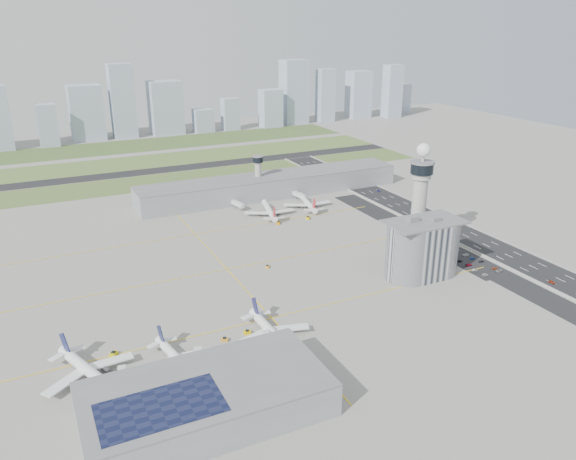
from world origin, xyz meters
name	(u,v)px	position (x,y,z in m)	size (l,w,h in m)	color
ground	(316,277)	(0.00, 0.00, 0.00)	(1000.00, 1000.00, 0.00)	#98968E
grass_strip_0	(171,180)	(-20.00, 225.00, 0.04)	(480.00, 50.00, 0.08)	#556D34
grass_strip_1	(151,161)	(-20.00, 300.00, 0.04)	(480.00, 60.00, 0.08)	#516B32
grass_strip_2	(134,146)	(-20.00, 380.00, 0.04)	(480.00, 70.00, 0.08)	#405327
runway	(161,170)	(-20.00, 262.00, 0.06)	(480.00, 22.00, 0.10)	black
highway	(479,242)	(115.00, 0.00, 0.05)	(28.00, 500.00, 0.10)	black
barrier_left	(462,245)	(101.00, 0.00, 0.60)	(0.60, 500.00, 1.20)	#9E9E99
barrier_right	(496,238)	(129.00, 0.00, 0.60)	(0.60, 500.00, 1.20)	#9E9E99
landside_road	(459,255)	(90.00, -10.00, 0.04)	(18.00, 260.00, 0.08)	black
parking_lot	(471,263)	(88.00, -22.00, 0.05)	(20.00, 44.00, 0.10)	black
taxiway_line_h_0	(271,318)	(-40.00, -30.00, 0.01)	(260.00, 0.60, 0.01)	yellow
taxiway_line_h_1	(227,269)	(-40.00, 30.00, 0.01)	(260.00, 0.60, 0.01)	yellow
taxiway_line_h_2	(195,234)	(-40.00, 90.00, 0.01)	(260.00, 0.60, 0.01)	yellow
taxiway_line_v	(227,269)	(-40.00, 30.00, 0.01)	(0.60, 260.00, 0.01)	yellow
control_tower	(420,193)	(72.00, 8.00, 35.04)	(14.00, 14.00, 64.50)	#ADAAA5
secondary_tower	(258,172)	(30.00, 150.00, 18.80)	(8.60, 8.60, 31.90)	#ADAAA5
admin_building	(422,248)	(51.99, -22.00, 15.30)	(42.00, 24.00, 33.50)	#B2B2B7
terminal_pier	(271,185)	(40.00, 148.00, 7.90)	(210.00, 32.00, 15.80)	gray
near_terminal	(206,399)	(-88.07, -82.02, 6.43)	(84.00, 42.00, 13.00)	gray
airplane_near_a	(89,366)	(-121.89, -43.36, 6.11)	(43.68, 37.12, 12.23)	white
airplane_near_b	(179,356)	(-89.04, -49.98, 5.33)	(38.06, 32.35, 10.66)	white
airplane_near_c	(273,328)	(-47.37, -47.86, 5.83)	(41.64, 35.40, 11.66)	white
airplane_far_a	(269,207)	(18.75, 104.14, 5.87)	(41.94, 35.65, 11.74)	white
airplane_far_b	(307,199)	(51.22, 108.58, 5.91)	(42.21, 35.88, 11.82)	white
jet_bridge_near_0	(123,393)	(-113.00, -61.00, 2.85)	(14.00, 3.00, 5.70)	silver
jet_bridge_near_1	(202,372)	(-83.00, -61.00, 2.85)	(14.00, 3.00, 5.70)	silver
jet_bridge_near_2	(273,353)	(-53.00, -61.00, 2.85)	(14.00, 3.00, 5.70)	silver
jet_bridge_far_0	(233,203)	(2.00, 132.00, 2.85)	(14.00, 3.00, 5.70)	silver
jet_bridge_far_1	(294,195)	(52.00, 132.00, 2.85)	(14.00, 3.00, 5.70)	silver
tug_0	(114,354)	(-111.21, -30.12, 0.97)	(2.30, 3.34, 1.94)	#DDCD06
tug_1	(224,339)	(-66.34, -39.35, 0.87)	(2.07, 3.00, 1.75)	gold
tug_2	(247,332)	(-55.30, -38.15, 0.93)	(2.20, 3.19, 1.86)	#EAC000
tug_3	(267,266)	(-18.94, 22.24, 0.80)	(1.88, 2.74, 1.59)	orange
tug_4	(278,223)	(16.27, 84.11, 1.02)	(2.41, 3.50, 2.03)	orange
tug_5	(308,218)	(39.26, 84.42, 1.03)	(2.43, 3.53, 2.05)	#E7B909
car_lot_0	(485,274)	(82.78, -38.28, 0.59)	(1.39, 3.46, 1.18)	silver
car_lot_1	(475,270)	(82.09, -31.37, 0.57)	(1.20, 3.44, 1.13)	gray
car_lot_2	(469,265)	(83.95, -24.75, 0.57)	(1.88, 4.08, 1.13)	maroon
car_lot_3	(459,261)	(82.98, -18.21, 0.54)	(1.53, 3.75, 1.09)	black
car_lot_4	(452,258)	(81.90, -13.48, 0.62)	(1.45, 3.61, 1.23)	#102A4F
car_lot_5	(443,253)	(81.90, -5.35, 0.58)	(1.22, 3.49, 1.15)	silver
car_lot_6	(499,271)	(93.47, -37.93, 0.61)	(2.02, 4.38, 1.22)	#AAACAD
car_lot_7	(495,268)	(93.61, -34.68, 0.56)	(1.56, 3.83, 1.11)	#993F1E
car_lot_8	(481,261)	(93.87, -23.97, 0.59)	(1.40, 3.47, 1.18)	#242328
car_lot_9	(472,258)	(92.28, -18.41, 0.55)	(1.17, 3.35, 1.10)	navy
car_lot_10	(466,255)	(92.54, -12.89, 0.57)	(1.88, 4.08, 1.13)	silver
car_lot_11	(457,250)	(92.49, -5.23, 0.58)	(1.64, 4.03, 1.17)	gray
car_hw_0	(552,282)	(107.48, -60.81, 0.64)	(1.52, 3.77, 1.29)	#9A2C12
car_hw_1	(439,223)	(114.66, 37.55, 0.61)	(1.29, 3.70, 1.22)	black
car_hw_2	(378,191)	(120.97, 118.18, 0.55)	(1.82, 3.95, 1.10)	navy
car_hw_4	(327,175)	(107.29, 177.63, 0.61)	(1.44, 3.57, 1.22)	#ABABAB
skyline_bldg_6	(48,125)	(-102.68, 417.90, 22.60)	(20.04, 16.03, 45.20)	#9EADC1
skyline_bldg_7	(86,113)	(-59.44, 436.89, 30.61)	(35.76, 28.61, 61.22)	#9EADC1
skyline_bldg_8	(122,101)	(-19.42, 431.56, 41.69)	(26.33, 21.06, 83.39)	#9EADC1
skyline_bldg_9	(166,108)	(30.27, 432.32, 31.06)	(36.96, 29.57, 62.11)	#9EADC1
skyline_bldg_10	(203,121)	(73.27, 423.68, 13.87)	(23.01, 18.41, 27.75)	#9EADC1
skyline_bldg_11	(230,114)	(108.28, 423.34, 19.48)	(20.22, 16.18, 38.97)	#9EADC1
skyline_bldg_12	(271,108)	(162.17, 421.29, 23.44)	(26.14, 20.92, 46.89)	#9EADC1
skyline_bldg_13	(294,92)	(201.27, 433.27, 40.60)	(32.26, 25.81, 81.20)	#9EADC1
skyline_bldg_14	(325,95)	(244.74, 426.38, 34.37)	(21.59, 17.28, 68.75)	#9EADC1
skyline_bldg_15	(358,94)	(302.83, 435.54, 31.70)	(30.25, 24.20, 63.40)	#9EADC1
skyline_bldg_16	(392,91)	(345.49, 415.96, 35.78)	(23.04, 18.43, 71.56)	#9EADC1
skyline_bldg_17	(401,99)	(382.05, 443.29, 20.53)	(22.64, 18.11, 41.06)	#9EADC1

